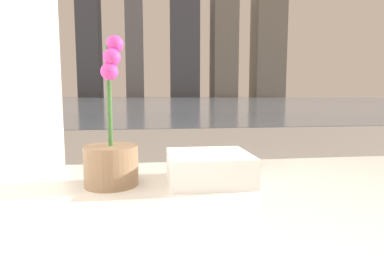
% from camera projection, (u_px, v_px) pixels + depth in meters
% --- Properties ---
extents(potted_orchid, '(0.14, 0.14, 0.39)m').
position_uv_depth(potted_orchid, '(111.00, 153.00, 0.79)').
color(potted_orchid, '#8C6B4C').
rests_on(potted_orchid, bathtub).
extents(towel_stack, '(0.23, 0.21, 0.08)m').
position_uv_depth(towel_stack, '(209.00, 167.00, 0.84)').
color(towel_stack, white).
rests_on(towel_stack, bathtub).
extents(harbor_water, '(180.00, 110.00, 0.01)m').
position_uv_depth(harbor_water, '(155.00, 99.00, 61.30)').
color(harbor_water, slate).
rests_on(harbor_water, ground_plane).
extents(harbor_boat_2, '(1.15, 2.82, 1.03)m').
position_uv_depth(harbor_boat_2, '(27.00, 98.00, 52.76)').
color(harbor_boat_2, '#335647').
rests_on(harbor_boat_2, harbor_water).
extents(skyline_tower_0, '(8.63, 12.31, 68.36)m').
position_uv_depth(skyline_tower_0, '(28.00, 2.00, 107.10)').
color(skyline_tower_0, gray).
rests_on(skyline_tower_0, ground_plane).
extents(skyline_tower_2, '(6.30, 10.04, 61.82)m').
position_uv_depth(skyline_tower_2, '(134.00, 15.00, 112.24)').
color(skyline_tower_2, slate).
rests_on(skyline_tower_2, ground_plane).
extents(skyline_tower_3, '(10.78, 9.18, 38.95)m').
position_uv_depth(skyline_tower_3, '(185.00, 47.00, 115.92)').
color(skyline_tower_3, '#4C515B').
rests_on(skyline_tower_3, ground_plane).
extents(skyline_tower_4, '(9.26, 10.94, 61.82)m').
position_uv_depth(skyline_tower_4, '(224.00, 18.00, 116.67)').
color(skyline_tower_4, gray).
rests_on(skyline_tower_4, ground_plane).
extents(skyline_tower_5, '(11.82, 10.02, 46.05)m').
position_uv_depth(skyline_tower_5, '(268.00, 40.00, 119.86)').
color(skyline_tower_5, gray).
rests_on(skyline_tower_5, ground_plane).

